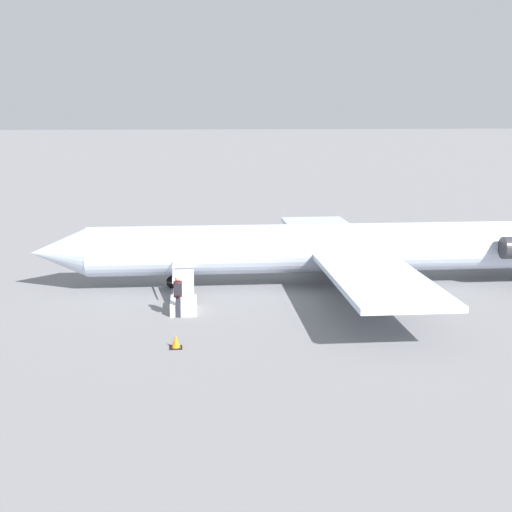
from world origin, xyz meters
TOP-DOWN VIEW (x-y plane):
  - ground_plane at (0.00, 0.00)m, footprint 600.00×600.00m
  - airplane_main at (-0.86, 0.01)m, footprint 28.18×21.32m
  - boarding_stairs at (6.82, 3.60)m, footprint 1.13×4.03m
  - passenger at (7.05, 4.85)m, footprint 0.36×0.54m
  - traffic_cone_near_stairs at (7.15, 8.77)m, footprint 0.45×0.45m

SIDE VIEW (x-z plane):
  - ground_plane at x=0.00m, z-range 0.00..0.00m
  - traffic_cone_near_stairs at x=7.15m, z-range -0.02..0.47m
  - boarding_stairs at x=6.82m, z-range -0.43..1.15m
  - passenger at x=7.05m, z-range 0.13..1.87m
  - airplane_main at x=-0.86m, z-range -1.24..4.91m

